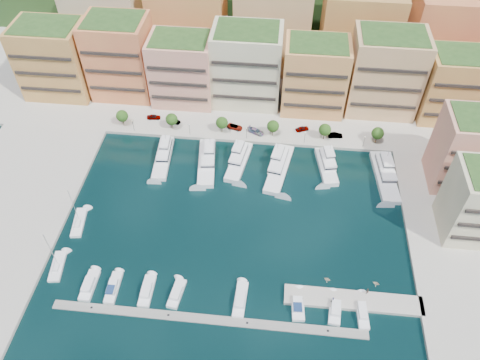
{
  "coord_description": "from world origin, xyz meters",
  "views": [
    {
      "loc": [
        9.49,
        -78.57,
        98.61
      ],
      "look_at": [
        0.34,
        8.4,
        6.0
      ],
      "focal_mm": 35.0,
      "sensor_mm": 36.0,
      "label": 1
    }
  ],
  "objects": [
    {
      "name": "hillside",
      "position": [
        0.0,
        110.0,
        0.0
      ],
      "size": [
        240.0,
        40.0,
        58.0
      ],
      "primitive_type": "cube",
      "color": "#243D19",
      "rests_on": "ground"
    },
    {
      "name": "car_2",
      "position": [
        -4.15,
        35.56,
        1.68
      ],
      "size": [
        5.38,
        3.62,
        1.37
      ],
      "primitive_type": "imported",
      "rotation": [
        0.0,
        0.0,
        1.27
      ],
      "color": "gray",
      "rests_on": "north_quay"
    },
    {
      "name": "apartment_6",
      "position": [
        64.0,
        49.99,
        12.31
      ],
      "size": [
        20.0,
        15.5,
        22.8
      ],
      "color": "#C59148",
      "rests_on": "north_quay"
    },
    {
      "name": "backblock_0",
      "position": [
        -55.0,
        74.0,
        16.0
      ],
      "size": [
        26.0,
        18.0,
        30.0
      ],
      "primitive_type": "cube",
      "color": "beige",
      "rests_on": "north_quay"
    },
    {
      "name": "cruiser_9",
      "position": [
        31.76,
        -24.6,
        0.55
      ],
      "size": [
        2.94,
        9.02,
        2.55
      ],
      "color": "white",
      "rests_on": "ground"
    },
    {
      "name": "apartment_0",
      "position": [
        -66.0,
        49.99,
        13.31
      ],
      "size": [
        22.0,
        16.5,
        24.8
      ],
      "color": "#C59148",
      "rests_on": "north_quay"
    },
    {
      "name": "sailboat_0",
      "position": [
        -41.87,
        -20.2,
        0.31
      ],
      "size": [
        3.99,
        8.96,
        13.2
      ],
      "color": "white",
      "rests_on": "ground"
    },
    {
      "name": "lamppost_3",
      "position": [
        18.0,
        31.2,
        3.83
      ],
      "size": [
        0.3,
        0.3,
        4.2
      ],
      "color": "black",
      "rests_on": "north_quay"
    },
    {
      "name": "yacht_5",
      "position": [
        24.69,
        22.07,
        1.21
      ],
      "size": [
        6.93,
        15.65,
        7.3
      ],
      "color": "white",
      "rests_on": "ground"
    },
    {
      "name": "tree_2",
      "position": [
        -8.0,
        33.5,
        4.74
      ],
      "size": [
        3.8,
        3.8,
        5.65
      ],
      "color": "#473323",
      "rests_on": "north_quay"
    },
    {
      "name": "ground",
      "position": [
        0.0,
        0.0,
        0.0
      ],
      "size": [
        400.0,
        400.0,
        0.0
      ],
      "primitive_type": "plane",
      "color": "black",
      "rests_on": "ground"
    },
    {
      "name": "apartment_4",
      "position": [
        20.0,
        49.99,
        12.81
      ],
      "size": [
        20.0,
        15.5,
        23.8
      ],
      "color": "#E08E54",
      "rests_on": "north_quay"
    },
    {
      "name": "east_quay",
      "position": [
        62.0,
        -8.0,
        0.0
      ],
      "size": [
        34.0,
        76.0,
        2.0
      ],
      "primitive_type": "cube",
      "color": "#9E998E",
      "rests_on": "ground"
    },
    {
      "name": "cruiser_1",
      "position": [
        -26.42,
        -24.61,
        0.57
      ],
      "size": [
        2.67,
        8.44,
        2.66
      ],
      "color": "white",
      "rests_on": "ground"
    },
    {
      "name": "car_4",
      "position": [
        17.28,
        36.86,
        1.72
      ],
      "size": [
        4.57,
        3.33,
        1.45
      ],
      "primitive_type": "imported",
      "rotation": [
        0.0,
        0.0,
        2.0
      ],
      "color": "gray",
      "rests_on": "north_quay"
    },
    {
      "name": "car_1",
      "position": [
        -24.19,
        36.59,
        1.72
      ],
      "size": [
        4.63,
        3.23,
        1.45
      ],
      "primitive_type": "imported",
      "rotation": [
        0.0,
        0.0,
        1.14
      ],
      "color": "gray",
      "rests_on": "north_quay"
    },
    {
      "name": "cruiser_2",
      "position": [
        -18.25,
        -24.59,
        0.55
      ],
      "size": [
        2.79,
        8.33,
        2.55
      ],
      "color": "white",
      "rests_on": "ground"
    },
    {
      "name": "tree_5",
      "position": [
        40.0,
        33.5,
        4.74
      ],
      "size": [
        3.8,
        3.8,
        5.65
      ],
      "color": "#473323",
      "rests_on": "north_quay"
    },
    {
      "name": "apartment_2",
      "position": [
        -23.0,
        49.99,
        12.31
      ],
      "size": [
        20.0,
        15.5,
        22.8
      ],
      "color": "tan",
      "rests_on": "north_quay"
    },
    {
      "name": "north_quay",
      "position": [
        0.0,
        62.0,
        0.0
      ],
      "size": [
        220.0,
        64.0,
        2.0
      ],
      "primitive_type": "cube",
      "color": "#9E998E",
      "rests_on": "ground"
    },
    {
      "name": "car_3",
      "position": [
        2.66,
        34.09,
        1.78
      ],
      "size": [
        5.78,
        4.23,
        1.56
      ],
      "primitive_type": "imported",
      "rotation": [
        0.0,
        0.0,
        1.14
      ],
      "color": "gray",
      "rests_on": "north_quay"
    },
    {
      "name": "cruiser_8",
      "position": [
        25.73,
        -24.59,
        0.55
      ],
      "size": [
        3.44,
        8.33,
        2.55
      ],
      "color": "white",
      "rests_on": "ground"
    },
    {
      "name": "yacht_3",
      "position": [
        -1.35,
        21.36,
        1.21
      ],
      "size": [
        7.1,
        17.18,
        7.3
      ],
      "color": "white",
      "rests_on": "ground"
    },
    {
      "name": "backblock_2",
      "position": [
        5.0,
        74.0,
        16.0
      ],
      "size": [
        26.0,
        18.0,
        30.0
      ],
      "primitive_type": "cube",
      "color": "tan",
      "rests_on": "north_quay"
    },
    {
      "name": "apartment_5",
      "position": [
        42.0,
        51.99,
        14.31
      ],
      "size": [
        22.0,
        16.5,
        26.8
      ],
      "color": "tan",
      "rests_on": "north_quay"
    },
    {
      "name": "backblock_1",
      "position": [
        -25.0,
        74.0,
        16.0
      ],
      "size": [
        26.0,
        18.0,
        30.0
      ],
      "primitive_type": "cube",
      "color": "#E08E54",
      "rests_on": "north_quay"
    },
    {
      "name": "car_0",
      "position": [
        -31.13,
        37.71,
        1.74
      ],
      "size": [
        4.52,
        2.2,
        1.49
      ],
      "primitive_type": "imported",
      "rotation": [
        0.0,
        0.0,
        1.68
      ],
      "color": "gray",
      "rests_on": "north_quay"
    },
    {
      "name": "lamppost_2",
      "position": [
        0.0,
        31.2,
        3.83
      ],
      "size": [
        0.3,
        0.3,
        4.2
      ],
      "color": "black",
      "rests_on": "north_quay"
    },
    {
      "name": "apartment_3",
      "position": [
        -2.0,
        51.99,
        13.81
      ],
      "size": [
        22.0,
        16.5,
        25.8
      ],
      "color": "beige",
      "rests_on": "north_quay"
    },
    {
      "name": "sailboat_1",
      "position": [
        -41.26,
        -6.4,
        0.31
      ],
      "size": [
        4.16,
        9.93,
        13.2
      ],
      "color": "white",
      "rests_on": "ground"
    },
    {
      "name": "yacht_4",
      "position": [
        10.8,
        19.68,
        1.09
      ],
      "size": [
        8.42,
        20.78,
        7.3
      ],
      "color": "white",
      "rests_on": "ground"
    },
    {
      "name": "tree_1",
      "position": [
        -24.0,
        33.5,
        4.74
      ],
      "size": [
        3.8,
        3.8,
        5.65
      ],
      "color": "#473323",
      "rests_on": "north_quay"
    },
    {
      "name": "cruiser_3",
      "position": [
        -11.17,
        -24.58,
        0.55
      ],
      "size": [
        3.57,
        7.89,
        2.55
      ],
      "color": "white",
      "rests_on": "ground"
    },
    {
      "name": "west_quay",
      "position": [
        -62.0,
        -8.0,
        0.0
      ],
      "size": [
        34.0,
        76.0,
        2.0
      ],
      "primitive_type": "cube",
      "color": "#9E998E",
      "rests_on": "ground"
    },
    {
      "name": "tender_1",
      "position": [
        24.13,
        -16.88,
        0.43
      ],
      "size": [
        1.97,
        1.82,
        0.87
      ],
      "primitive_type": "imported",
      "rotation": [
        0.0,
        0.0,
        1.29
      ],
      "color": "beige",
      "rests_on": "ground"
    },
    {
      "name": "tree_4",
      "position": [
        24.0,
        33.5,
        4.74
      ],
      "size": [
        3.8,
        3.8,
        5.65
      ],
      "color": "#473323",
      "rests_on": "north_quay"
    },
    {
      "name": "yacht_6",
      "position": [
        41.43,
        19.78,
        1.21
      ],
      "size": [
        6.99,
        20.52,
        7.3
      ],
      "color": "white",
      "rests_on": "ground"
    },
    {
      "name": "lamppost_1",
      "position": [
        -18.0,
        31.2,
        3.83
      ],
      "size": [
        0.3,
        0.3,
        4.2
      ],
      "color": "black",
      "rests_on": "north_quay"
    },
    {
      "name": "cruiser_0",
      "position": [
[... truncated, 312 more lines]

